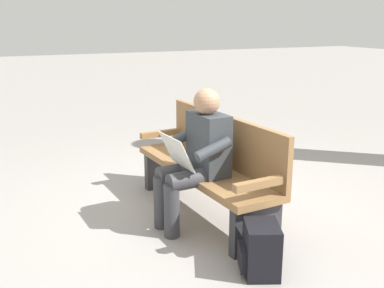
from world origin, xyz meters
The scene contains 4 objects.
ground_plane centered at (0.00, 0.00, 0.00)m, with size 40.00×40.00×0.00m, color gray.
bench_near centered at (0.00, -0.07, 0.46)m, with size 1.83×0.59×0.90m.
person_seated centered at (-0.18, 0.15, 0.63)m, with size 0.59×0.59×1.18m.
backpack centered at (-1.07, 0.09, 0.18)m, with size 0.37×0.35×0.37m.
Camera 1 is at (-3.45, 1.72, 1.72)m, focal length 42.66 mm.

